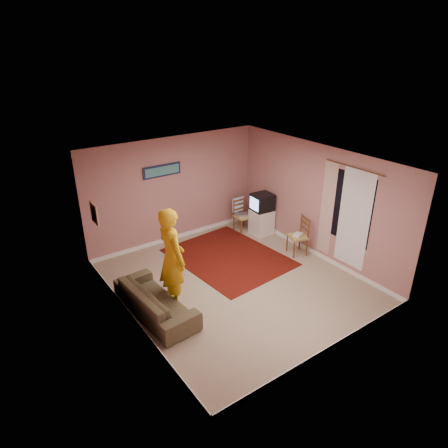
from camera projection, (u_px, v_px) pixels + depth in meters
ground at (235, 282)px, 8.31m from camera, size 5.00×5.00×0.00m
wall_back at (174, 190)px, 9.62m from camera, size 4.50×0.02×2.60m
wall_front at (337, 285)px, 5.91m from camera, size 4.50×0.02×2.60m
wall_left at (127, 259)px, 6.59m from camera, size 0.02×5.00×2.60m
wall_right at (316, 202)px, 8.94m from camera, size 0.02×5.00×2.60m
ceiling at (237, 161)px, 7.22m from camera, size 4.50×5.00×0.02m
baseboard_back at (177, 237)px, 10.14m from camera, size 4.50×0.02×0.10m
baseboard_front at (327, 349)px, 6.44m from camera, size 4.50×0.02×0.10m
baseboard_left at (135, 320)px, 7.12m from camera, size 0.02×5.00×0.10m
baseboard_right at (311, 251)px, 9.46m from camera, size 0.02×5.00×0.10m
window at (350, 208)px, 8.20m from camera, size 0.01×1.10×1.50m
curtain_sheer at (354, 219)px, 8.17m from camera, size 0.01×0.75×2.10m
curtain_floral at (327, 209)px, 8.68m from camera, size 0.01×0.35×2.10m
curtain_rod at (354, 168)px, 7.82m from camera, size 0.02×1.40×0.02m
picture_back at (162, 171)px, 9.21m from camera, size 0.95×0.04×0.28m
picture_left at (95, 214)px, 7.69m from camera, size 0.04×0.38×0.42m
area_rug at (228, 257)px, 9.27m from camera, size 2.32×2.80×0.01m
tv_cabinet at (262, 222)px, 10.30m from camera, size 0.51×0.47×0.65m
crt_tv at (262, 202)px, 10.07m from camera, size 0.54×0.49×0.43m
chair_a at (243, 213)px, 10.34m from camera, size 0.39×0.37×0.46m
dvd_player at (243, 215)px, 10.36m from camera, size 0.37×0.30×0.05m
blue_throw at (238, 204)px, 10.41m from camera, size 0.35×0.04×0.37m
chair_b at (298, 232)px, 9.21m from camera, size 0.50×0.51×0.50m
game_console at (298, 235)px, 9.24m from camera, size 0.26×0.23×0.05m
sofa at (155, 300)px, 7.27m from camera, size 0.88×1.96×0.56m
person at (172, 258)px, 7.24m from camera, size 0.48×0.73×1.97m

